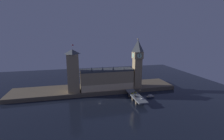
{
  "coord_description": "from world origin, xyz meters",
  "views": [
    {
      "loc": [
        -27.47,
        -175.12,
        76.29
      ],
      "look_at": [
        19.51,
        20.0,
        32.6
      ],
      "focal_mm": 26.0,
      "sensor_mm": 36.0,
      "label": 1
    }
  ],
  "objects_px": {
    "pedestrian_far_rail": "(129,92)",
    "street_lamp_near": "(137,96)",
    "clock_tower": "(137,62)",
    "pedestrian_mid_walk": "(139,93)",
    "victoria_tower": "(73,71)",
    "car_southbound_trail": "(135,92)",
    "street_lamp_mid": "(140,92)",
    "car_southbound_lead": "(142,98)",
    "pedestrian_near_rail": "(136,98)",
    "car_northbound_trail": "(135,96)",
    "car_northbound_lead": "(132,93)",
    "boat_downstream": "(150,97)"
  },
  "relations": [
    {
      "from": "victoria_tower",
      "to": "car_northbound_lead",
      "type": "relative_size",
      "value": 14.45
    },
    {
      "from": "car_northbound_trail",
      "to": "car_southbound_trail",
      "type": "distance_m",
      "value": 13.55
    },
    {
      "from": "street_lamp_near",
      "to": "street_lamp_mid",
      "type": "distance_m",
      "value": 18.03
    },
    {
      "from": "clock_tower",
      "to": "car_northbound_lead",
      "type": "height_order",
      "value": "clock_tower"
    },
    {
      "from": "victoria_tower",
      "to": "street_lamp_near",
      "type": "xyz_separation_m",
      "value": [
        66.08,
        -48.32,
        -21.66
      ]
    },
    {
      "from": "pedestrian_near_rail",
      "to": "street_lamp_near",
      "type": "bearing_deg",
      "value": -96.48
    },
    {
      "from": "pedestrian_mid_walk",
      "to": "boat_downstream",
      "type": "bearing_deg",
      "value": 1.99
    },
    {
      "from": "pedestrian_far_rail",
      "to": "clock_tower",
      "type": "bearing_deg",
      "value": 49.6
    },
    {
      "from": "clock_tower",
      "to": "victoria_tower",
      "type": "bearing_deg",
      "value": 178.7
    },
    {
      "from": "pedestrian_mid_walk",
      "to": "car_northbound_trail",
      "type": "bearing_deg",
      "value": -135.91
    },
    {
      "from": "victoria_tower",
      "to": "pedestrian_far_rail",
      "type": "height_order",
      "value": "victoria_tower"
    },
    {
      "from": "car_southbound_lead",
      "to": "pedestrian_near_rail",
      "type": "distance_m",
      "value": 7.23
    },
    {
      "from": "clock_tower",
      "to": "car_southbound_trail",
      "type": "height_order",
      "value": "clock_tower"
    },
    {
      "from": "victoria_tower",
      "to": "car_southbound_lead",
      "type": "distance_m",
      "value": 90.19
    },
    {
      "from": "car_northbound_trail",
      "to": "pedestrian_far_rail",
      "type": "xyz_separation_m",
      "value": [
        -2.4,
        14.5,
        0.2
      ]
    },
    {
      "from": "car_southbound_trail",
      "to": "street_lamp_mid",
      "type": "relative_size",
      "value": 0.64
    },
    {
      "from": "clock_tower",
      "to": "street_lamp_near",
      "type": "distance_m",
      "value": 58.2
    },
    {
      "from": "car_southbound_trail",
      "to": "pedestrian_far_rail",
      "type": "height_order",
      "value": "pedestrian_far_rail"
    },
    {
      "from": "pedestrian_near_rail",
      "to": "street_lamp_mid",
      "type": "relative_size",
      "value": 0.28
    },
    {
      "from": "car_northbound_lead",
      "to": "street_lamp_mid",
      "type": "height_order",
      "value": "street_lamp_mid"
    },
    {
      "from": "street_lamp_near",
      "to": "street_lamp_mid",
      "type": "xyz_separation_m",
      "value": [
        10.41,
        14.72,
        -0.44
      ]
    },
    {
      "from": "victoria_tower",
      "to": "boat_downstream",
      "type": "height_order",
      "value": "victoria_tower"
    },
    {
      "from": "pedestrian_mid_walk",
      "to": "street_lamp_mid",
      "type": "relative_size",
      "value": 0.25
    },
    {
      "from": "car_northbound_trail",
      "to": "street_lamp_mid",
      "type": "xyz_separation_m",
      "value": [
        7.61,
        4.44,
        3.45
      ]
    },
    {
      "from": "clock_tower",
      "to": "pedestrian_far_rail",
      "type": "relative_size",
      "value": 40.12
    },
    {
      "from": "pedestrian_far_rail",
      "to": "street_lamp_near",
      "type": "distance_m",
      "value": 25.06
    },
    {
      "from": "victoria_tower",
      "to": "car_northbound_trail",
      "type": "distance_m",
      "value": 82.73
    },
    {
      "from": "victoria_tower",
      "to": "boat_downstream",
      "type": "relative_size",
      "value": 5.35
    },
    {
      "from": "victoria_tower",
      "to": "pedestrian_mid_walk",
      "type": "relative_size",
      "value": 36.48
    },
    {
      "from": "street_lamp_near",
      "to": "car_southbound_lead",
      "type": "bearing_deg",
      "value": 21.55
    },
    {
      "from": "car_northbound_trail",
      "to": "car_southbound_trail",
      "type": "height_order",
      "value": "car_northbound_trail"
    },
    {
      "from": "street_lamp_near",
      "to": "street_lamp_mid",
      "type": "relative_size",
      "value": 1.11
    },
    {
      "from": "pedestrian_far_rail",
      "to": "pedestrian_near_rail",
      "type": "bearing_deg",
      "value": -90.0
    },
    {
      "from": "car_northbound_lead",
      "to": "pedestrian_far_rail",
      "type": "xyz_separation_m",
      "value": [
        -2.4,
        4.16,
        0.2
      ]
    },
    {
      "from": "pedestrian_mid_walk",
      "to": "boat_downstream",
      "type": "xyz_separation_m",
      "value": [
        15.63,
        0.54,
        -5.66
      ]
    },
    {
      "from": "car_northbound_trail",
      "to": "street_lamp_near",
      "type": "xyz_separation_m",
      "value": [
        -2.8,
        -10.28,
        3.89
      ]
    },
    {
      "from": "clock_tower",
      "to": "boat_downstream",
      "type": "bearing_deg",
      "value": -76.54
    },
    {
      "from": "car_northbound_trail",
      "to": "boat_downstream",
      "type": "height_order",
      "value": "car_northbound_trail"
    },
    {
      "from": "car_northbound_lead",
      "to": "car_southbound_lead",
      "type": "distance_m",
      "value": 18.26
    },
    {
      "from": "pedestrian_mid_walk",
      "to": "pedestrian_far_rail",
      "type": "height_order",
      "value": "pedestrian_far_rail"
    },
    {
      "from": "clock_tower",
      "to": "pedestrian_far_rail",
      "type": "height_order",
      "value": "clock_tower"
    },
    {
      "from": "clock_tower",
      "to": "car_southbound_trail",
      "type": "xyz_separation_m",
      "value": [
        -11.19,
        -23.45,
        -33.61
      ]
    },
    {
      "from": "car_southbound_trail",
      "to": "pedestrian_near_rail",
      "type": "bearing_deg",
      "value": -110.35
    },
    {
      "from": "victoria_tower",
      "to": "car_northbound_lead",
      "type": "distance_m",
      "value": 78.51
    },
    {
      "from": "pedestrian_far_rail",
      "to": "street_lamp_near",
      "type": "xyz_separation_m",
      "value": [
        -0.4,
        -24.78,
        3.69
      ]
    },
    {
      "from": "clock_tower",
      "to": "pedestrian_far_rail",
      "type": "distance_m",
      "value": 43.8
    },
    {
      "from": "car_northbound_trail",
      "to": "car_southbound_lead",
      "type": "xyz_separation_m",
      "value": [
        4.8,
        -7.28,
        0.02
      ]
    },
    {
      "from": "car_southbound_lead",
      "to": "boat_downstream",
      "type": "bearing_deg",
      "value": 39.39
    },
    {
      "from": "street_lamp_near",
      "to": "pedestrian_far_rail",
      "type": "bearing_deg",
      "value": 89.08
    },
    {
      "from": "clock_tower",
      "to": "pedestrian_mid_walk",
      "type": "bearing_deg",
      "value": -106.78
    }
  ]
}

